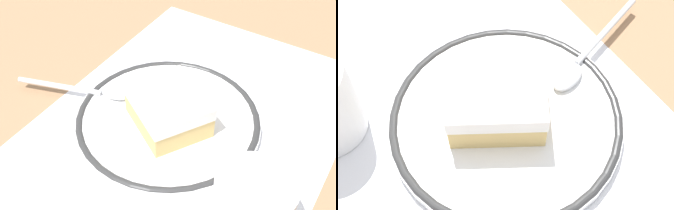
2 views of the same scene
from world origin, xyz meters
TOP-DOWN VIEW (x-y plane):
  - ground_plane at (0.00, 0.00)m, footprint 2.40×2.40m
  - placemat at (0.00, 0.00)m, footprint 0.54×0.33m
  - plate at (-0.03, -0.02)m, footprint 0.22×0.22m
  - cake_slice at (-0.02, -0.02)m, footprint 0.11×0.11m
  - spoon at (-0.02, -0.12)m, footprint 0.06×0.15m

SIDE VIEW (x-z plane):
  - ground_plane at x=0.00m, z-range 0.00..0.00m
  - placemat at x=0.00m, z-range 0.00..0.00m
  - plate at x=-0.03m, z-range 0.00..0.01m
  - spoon at x=-0.02m, z-range 0.01..0.02m
  - cake_slice at x=-0.02m, z-range 0.01..0.06m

